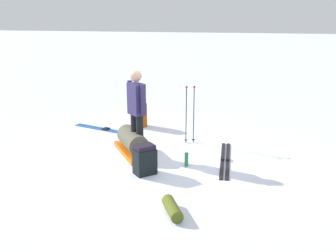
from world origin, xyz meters
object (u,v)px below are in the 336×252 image
Objects in this scene: ski_pair_near at (106,130)px; ski_pair_far at (225,160)px; ski_poles_planted_near at (190,111)px; gear_sled at (133,143)px; sleeping_mat_rolled at (172,208)px; skier_standing at (137,109)px; backpack_bright at (140,113)px; backpack_large_dark at (145,160)px; thermos_bottle at (186,160)px.

ski_pair_far is at bearing 152.98° from ski_pair_near.
gear_sled is (1.04, 0.88, -0.47)m from ski_poles_planted_near.
sleeping_mat_rolled is at bearing 121.02° from ski_pair_near.
skier_standing is 2.57m from sleeping_mat_rolled.
sleeping_mat_rolled is at bearing 109.91° from backpack_bright.
gear_sled is 2.38× the size of sleeping_mat_rolled.
backpack_bright is 1.73m from ski_poles_planted_near.
sleeping_mat_rolled is at bearing 73.53° from ski_pair_far.
ski_poles_planted_near reaches higher than ski_pair_far.
gear_sled is at bearing -63.50° from backpack_large_dark.
backpack_large_dark is at bearing 112.45° from skier_standing.
skier_standing is 3.09× the size of sleeping_mat_rolled.
backpack_large_dark is 2.07× the size of thermos_bottle.
backpack_bright is 2.78m from thermos_bottle.
backpack_large_dark reaches higher than sleeping_mat_rolled.
backpack_bright is (0.79, -2.82, 0.07)m from backpack_large_dark.
ski_pair_near is 2.26m from ski_poles_planted_near.
ski_poles_planted_near reaches higher than backpack_large_dark.
ski_pair_far is 1.85m from gear_sled.
skier_standing is at bearing -64.04° from sleeping_mat_rolled.
backpack_large_dark is (1.37, 0.90, 0.25)m from ski_pair_far.
ski_poles_planted_near is at bearing 165.21° from ski_pair_near.
gear_sled is (0.12, -0.10, -0.73)m from skier_standing.
ski_pair_far is (-1.72, -0.06, -0.94)m from skier_standing.
backpack_bright is 0.54× the size of ski_poles_planted_near.
backpack_bright is 1.23× the size of sleeping_mat_rolled.
ski_poles_planted_near is 0.96× the size of gear_sled.
ski_pair_far is at bearing -178.08° from skier_standing.
ski_pair_near is 3.17× the size of sleeping_mat_rolled.
skier_standing is at bearing 1.92° from ski_pair_far.
backpack_large_dark is 0.98× the size of sleeping_mat_rolled.
backpack_bright is 0.52× the size of gear_sled.
ski_poles_planted_near reaches higher than backpack_bright.
ski_pair_near is 0.92× the size of ski_pair_far.
ski_pair_far is 7.31× the size of thermos_bottle.
skier_standing is 1.30× the size of gear_sled.
skier_standing is at bearing 47.01° from ski_poles_planted_near.
ski_pair_near is at bearing -14.79° from ski_poles_planted_near.
ski_pair_far is 2.91m from backpack_bright.
ski_poles_planted_near is (-0.91, -0.98, -0.26)m from skier_standing.
ski_pair_far is 1.45× the size of gear_sled.
ski_poles_planted_near is (-0.57, -1.82, 0.43)m from backpack_large_dark.
backpack_large_dark is at bearing 33.17° from ski_pair_far.
ski_poles_planted_near is 3.22m from sleeping_mat_rolled.
backpack_bright is at bearing -36.36° from ski_poles_planted_near.
ski_pair_far is at bearing -148.72° from thermos_bottle.
thermos_bottle is (-1.47, 2.35, -0.20)m from backpack_bright.
ski_poles_planted_near is (0.80, -0.92, 0.68)m from ski_pair_far.
ski_pair_far is 3.45× the size of sleeping_mat_rolled.
gear_sled is at bearing -40.26° from skier_standing.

